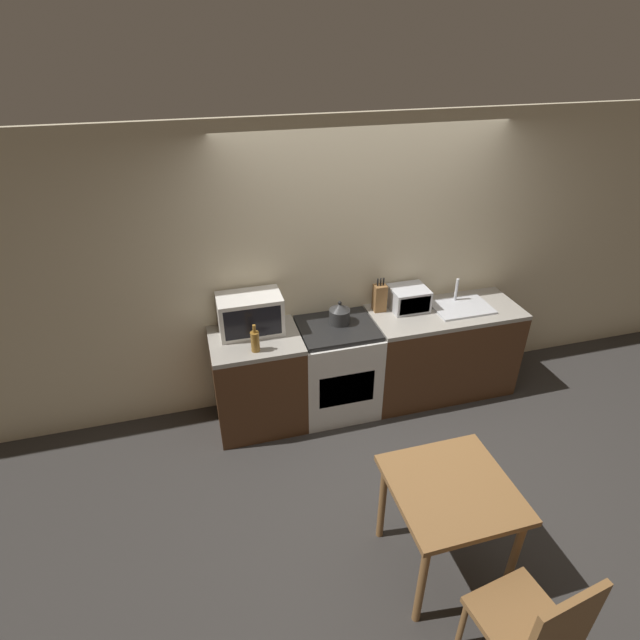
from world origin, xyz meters
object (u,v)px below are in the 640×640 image
object	(u,v)px
bottle	(255,341)
dining_table	(450,499)
microwave	(250,314)
stove_range	(337,368)
toaster_oven	(409,298)
kettle	(340,313)
dining_chair	(536,627)

from	to	relation	value
bottle	dining_table	xyz separation A→B (m)	(0.95, -1.56, -0.35)
microwave	bottle	distance (m)	0.32
stove_range	dining_table	size ratio (longest dim) A/B	1.20
stove_range	dining_table	bearing A→B (deg)	-83.64
toaster_oven	kettle	bearing A→B (deg)	-173.33
microwave	stove_range	bearing A→B (deg)	-9.63
kettle	microwave	world-z (taller)	microwave
stove_range	bottle	size ratio (longest dim) A/B	3.73
kettle	dining_chair	size ratio (longest dim) A/B	0.22
stove_range	dining_table	distance (m)	1.77
toaster_oven	bottle	bearing A→B (deg)	-167.70
bottle	toaster_oven	xyz separation A→B (m)	(1.48, 0.32, 0.01)
stove_range	kettle	world-z (taller)	kettle
kettle	dining_chair	bearing A→B (deg)	-84.39
stove_range	dining_table	world-z (taller)	stove_range
toaster_oven	dining_table	distance (m)	1.99
dining_table	microwave	bearing A→B (deg)	116.49
kettle	dining_chair	xyz separation A→B (m)	(0.25, -2.57, -0.46)
stove_range	dining_table	xyz separation A→B (m)	(0.19, -1.75, 0.19)
stove_range	kettle	xyz separation A→B (m)	(0.03, 0.06, 0.55)
stove_range	dining_chair	size ratio (longest dim) A/B	0.93
kettle	bottle	xyz separation A→B (m)	(-0.79, -0.24, 0.00)
kettle	dining_chair	distance (m)	2.62
dining_table	kettle	bearing A→B (deg)	95.08
microwave	kettle	bearing A→B (deg)	-4.99
stove_range	kettle	distance (m)	0.55
kettle	microwave	size ratio (longest dim) A/B	0.40
stove_range	microwave	world-z (taller)	microwave
dining_table	dining_chair	bearing A→B (deg)	-83.12
stove_range	bottle	bearing A→B (deg)	-166.26
kettle	bottle	distance (m)	0.82
dining_chair	dining_table	bearing A→B (deg)	88.65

